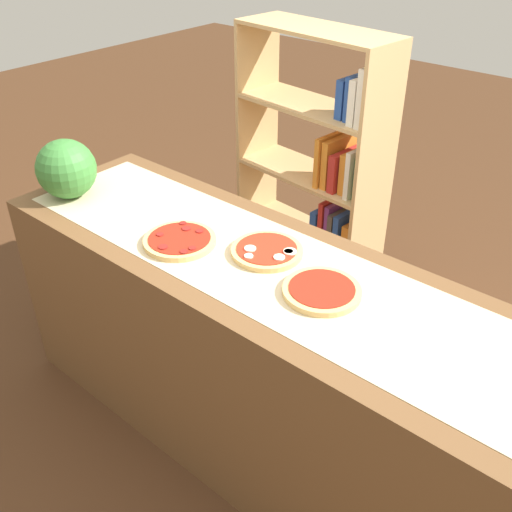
% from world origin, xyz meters
% --- Properties ---
extents(ground_plane, '(12.00, 12.00, 0.00)m').
position_xyz_m(ground_plane, '(0.00, 0.00, 0.00)').
color(ground_plane, '#4C2D19').
extents(counter, '(2.16, 0.66, 0.88)m').
position_xyz_m(counter, '(0.00, 0.00, 0.44)').
color(counter, brown).
rests_on(counter, ground_plane).
extents(parchment_paper, '(2.03, 0.50, 0.00)m').
position_xyz_m(parchment_paper, '(0.00, 0.00, 0.88)').
color(parchment_paper, beige).
rests_on(parchment_paper, counter).
extents(pizza_pepperoni_0, '(0.27, 0.27, 0.03)m').
position_xyz_m(pizza_pepperoni_0, '(-0.29, -0.09, 0.90)').
color(pizza_pepperoni_0, '#DBB26B').
rests_on(pizza_pepperoni_0, parchment_paper).
extents(pizza_mozzarella_1, '(0.26, 0.26, 0.03)m').
position_xyz_m(pizza_mozzarella_1, '(0.00, 0.06, 0.90)').
color(pizza_mozzarella_1, '#DBB26B').
rests_on(pizza_mozzarella_1, parchment_paper).
extents(pizza_plain_2, '(0.26, 0.26, 0.02)m').
position_xyz_m(pizza_plain_2, '(0.29, -0.01, 0.90)').
color(pizza_plain_2, '#DBB26B').
rests_on(pizza_plain_2, parchment_paper).
extents(watermelon, '(0.25, 0.25, 0.25)m').
position_xyz_m(watermelon, '(-0.92, -0.12, 1.00)').
color(watermelon, '#387A33').
rests_on(watermelon, counter).
extents(bookshelf, '(0.83, 0.38, 1.44)m').
position_xyz_m(bookshelf, '(-0.36, 0.98, 0.71)').
color(bookshelf, tan).
rests_on(bookshelf, ground_plane).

